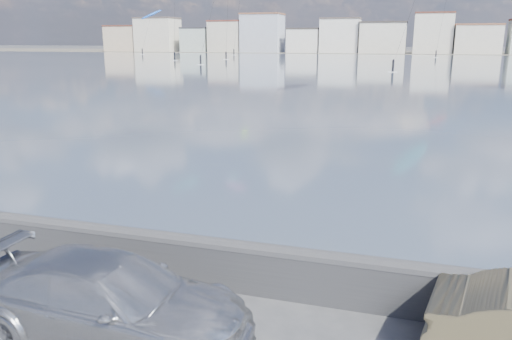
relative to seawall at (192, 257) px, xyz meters
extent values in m
cube|color=#39495D|center=(0.00, 88.80, -0.58)|extent=(500.00, 177.00, 0.00)
cube|color=#4C473D|center=(0.00, 197.30, -0.57)|extent=(500.00, 60.00, 0.00)
cube|color=#28282B|center=(0.00, 0.00, -0.13)|extent=(400.00, 0.35, 0.90)
cylinder|color=#28282B|center=(0.00, 0.00, 0.32)|extent=(400.00, 0.36, 0.36)
cube|color=#CCB293|center=(-112.00, 183.30, 4.42)|extent=(14.00, 11.00, 10.00)
cube|color=#562D23|center=(-112.00, 183.30, 9.72)|extent=(14.28, 11.22, 0.60)
cube|color=beige|center=(-96.50, 183.30, 5.92)|extent=(16.00, 12.00, 13.00)
cube|color=#4C423D|center=(-96.50, 183.30, 12.72)|extent=(16.32, 12.24, 0.60)
cube|color=#B7C6BC|center=(-79.00, 183.30, 3.92)|extent=(11.00, 10.00, 9.00)
cube|color=#2D2D33|center=(-79.00, 183.30, 8.72)|extent=(11.22, 10.20, 0.60)
cube|color=beige|center=(-66.00, 183.30, 5.17)|extent=(13.00, 11.00, 11.50)
cube|color=brown|center=(-66.00, 183.30, 11.22)|extent=(13.26, 11.22, 0.60)
cube|color=#B2B7C6|center=(-51.50, 183.30, 6.42)|extent=(15.00, 12.00, 14.00)
cube|color=brown|center=(-51.50, 183.30, 13.72)|extent=(15.30, 12.24, 0.60)
cube|color=white|center=(-35.00, 183.30, 3.67)|extent=(12.00, 10.00, 8.50)
cube|color=#383330|center=(-35.00, 183.30, 8.22)|extent=(12.24, 10.20, 0.60)
cube|color=white|center=(-21.50, 183.30, 5.42)|extent=(14.00, 11.00, 12.00)
cube|color=#4C423D|center=(-21.50, 183.30, 11.72)|extent=(14.28, 11.22, 0.60)
cube|color=silver|center=(-6.00, 183.30, 4.67)|extent=(16.00, 13.00, 10.50)
cube|color=#383330|center=(-6.00, 183.30, 10.22)|extent=(16.32, 13.26, 0.60)
cube|color=beige|center=(11.00, 183.30, 6.17)|extent=(13.00, 10.00, 13.50)
cube|color=#562D23|center=(11.00, 183.30, 13.22)|extent=(13.26, 10.20, 0.60)
cube|color=beige|center=(25.50, 183.30, 4.17)|extent=(15.00, 12.00, 9.50)
cube|color=brown|center=(25.50, 183.30, 9.22)|extent=(15.30, 12.24, 0.60)
imported|color=#BABBC0|center=(-0.49, -2.24, 0.14)|extent=(4.98, 2.04, 1.44)
cube|color=white|center=(10.69, 140.72, -0.53)|extent=(1.40, 0.42, 0.08)
cylinder|color=black|center=(10.69, 140.72, 0.37)|extent=(0.36, 0.36, 1.70)
sphere|color=black|center=(10.69, 140.72, 1.27)|extent=(0.28, 0.28, 0.28)
cylinder|color=black|center=(11.94, 147.95, 9.96)|extent=(2.54, 14.49, 18.51)
cube|color=white|center=(-40.34, 111.81, -0.53)|extent=(1.40, 0.42, 0.08)
cylinder|color=black|center=(-40.34, 111.81, 0.37)|extent=(0.36, 0.36, 1.70)
sphere|color=black|center=(-40.34, 111.81, 1.27)|extent=(0.28, 0.28, 0.28)
cube|color=white|center=(-50.31, 103.10, -0.53)|extent=(1.40, 0.42, 0.08)
cylinder|color=black|center=(-50.31, 103.10, 0.37)|extent=(0.36, 0.36, 1.70)
sphere|color=black|center=(-50.31, 103.10, 1.27)|extent=(0.28, 0.28, 0.28)
cube|color=white|center=(-50.33, 146.23, -0.53)|extent=(1.40, 0.42, 0.08)
cylinder|color=black|center=(-50.33, 146.23, 0.37)|extent=(0.36, 0.36, 1.70)
sphere|color=black|center=(-50.33, 146.23, 1.27)|extent=(0.28, 0.28, 0.28)
cylinder|color=black|center=(-49.83, 149.72, 13.42)|extent=(1.04, 7.00, 25.42)
cube|color=white|center=(1.55, 72.42, -0.53)|extent=(1.40, 0.42, 0.08)
cylinder|color=black|center=(1.55, 72.42, 0.37)|extent=(0.36, 0.36, 1.70)
sphere|color=black|center=(1.55, 72.42, 1.27)|extent=(0.28, 0.28, 0.28)
cylinder|color=black|center=(3.35, 76.85, 7.78)|extent=(3.63, 8.88, 14.14)
ellipsoid|color=blue|center=(-83.28, 154.03, 12.66)|extent=(7.39, 5.93, 3.87)
cube|color=white|center=(-81.48, 143.12, -0.53)|extent=(1.40, 0.42, 0.08)
cylinder|color=black|center=(-81.48, 143.12, 0.37)|extent=(0.36, 0.36, 1.70)
sphere|color=black|center=(-81.48, 143.12, 1.27)|extent=(0.28, 0.28, 0.28)
cylinder|color=black|center=(-82.38, 148.57, 6.69)|extent=(1.84, 10.93, 11.96)
cube|color=white|center=(-35.82, 84.88, -0.53)|extent=(1.40, 0.42, 0.08)
cylinder|color=black|center=(-35.82, 84.88, 0.37)|extent=(0.36, 0.36, 1.70)
sphere|color=black|center=(-35.82, 84.88, 1.27)|extent=(0.28, 0.28, 0.28)
camera|label=1|loc=(4.04, -8.72, 4.37)|focal=35.00mm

